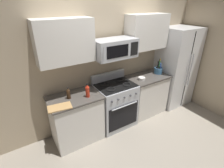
{
  "coord_description": "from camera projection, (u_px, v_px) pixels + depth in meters",
  "views": [
    {
      "loc": [
        -1.64,
        -1.83,
        2.39
      ],
      "look_at": [
        -0.15,
        0.53,
        1.03
      ],
      "focal_mm": 27.39,
      "sensor_mm": 36.0,
      "label": 1
    }
  ],
  "objects": [
    {
      "name": "wall_back",
      "position": [
        105.0,
        61.0,
        3.43
      ],
      "size": [
        8.0,
        0.1,
        2.6
      ],
      "primitive_type": "cube",
      "color": "tan",
      "rests_on": "ground"
    },
    {
      "name": "prep_bowl",
      "position": [
        142.0,
        78.0,
        3.55
      ],
      "size": [
        0.15,
        0.15,
        0.06
      ],
      "color": "white",
      "rests_on": "counter_right"
    },
    {
      "name": "bottle_hot_sauce",
      "position": [
        87.0,
        91.0,
        2.88
      ],
      "size": [
        0.07,
        0.07,
        0.25
      ],
      "color": "red",
      "rests_on": "counter_left"
    },
    {
      "name": "counter_left",
      "position": [
        77.0,
        119.0,
        3.11
      ],
      "size": [
        0.9,
        0.6,
        0.91
      ],
      "color": "silver",
      "rests_on": "ground"
    },
    {
      "name": "bottle_soy",
      "position": [
        68.0,
        94.0,
        2.83
      ],
      "size": [
        0.06,
        0.06,
        0.21
      ],
      "color": "#382314",
      "rests_on": "counter_left"
    },
    {
      "name": "counter_right",
      "position": [
        146.0,
        94.0,
        3.92
      ],
      "size": [
        0.91,
        0.6,
        0.91
      ],
      "color": "silver",
      "rests_on": "ground"
    },
    {
      "name": "upper_cabinets_left",
      "position": [
        65.0,
        42.0,
        2.62
      ],
      "size": [
        0.89,
        0.34,
        0.68
      ],
      "color": "silver"
    },
    {
      "name": "ground_plane",
      "position": [
        134.0,
        141.0,
        3.23
      ],
      "size": [
        16.0,
        16.0,
        0.0
      ],
      "primitive_type": "plane",
      "color": "gray"
    },
    {
      "name": "cutting_board",
      "position": [
        60.0,
        107.0,
        2.62
      ],
      "size": [
        0.38,
        0.25,
        0.02
      ],
      "primitive_type": "cube",
      "rotation": [
        0.0,
        0.0,
        -0.14
      ],
      "color": "tan",
      "rests_on": "counter_left"
    },
    {
      "name": "upper_cabinets_right",
      "position": [
        147.0,
        32.0,
        3.43
      ],
      "size": [
        0.9,
        0.34,
        0.68
      ],
      "color": "silver"
    },
    {
      "name": "microwave",
      "position": [
        115.0,
        48.0,
        3.02
      ],
      "size": [
        0.78,
        0.44,
        0.33
      ],
      "color": "#B2B5BA"
    },
    {
      "name": "utensil_crock",
      "position": [
        158.0,
        70.0,
        3.83
      ],
      "size": [
        0.18,
        0.18,
        0.34
      ],
      "color": "teal",
      "rests_on": "counter_right"
    },
    {
      "name": "wall_right",
      "position": [
        218.0,
        56.0,
        3.74
      ],
      "size": [
        0.1,
        8.0,
        2.6
      ],
      "primitive_type": "cube",
      "color": "tan",
      "rests_on": "ground"
    },
    {
      "name": "refrigerator",
      "position": [
        176.0,
        67.0,
        4.12
      ],
      "size": [
        0.83,
        0.71,
        1.88
      ],
      "color": "silver",
      "rests_on": "ground"
    },
    {
      "name": "range_oven",
      "position": [
        115.0,
        104.0,
        3.51
      ],
      "size": [
        0.76,
        0.64,
        1.09
      ],
      "color": "#B2B5BA",
      "rests_on": "ground"
    }
  ]
}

